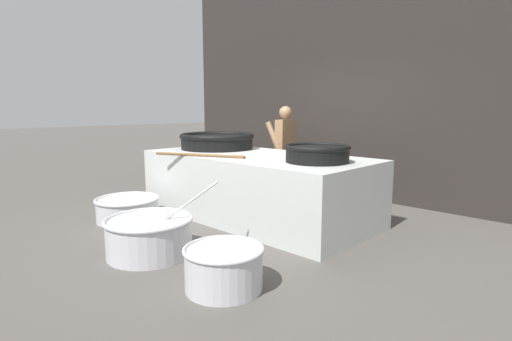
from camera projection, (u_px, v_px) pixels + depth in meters
ground_plane at (256, 217)px, 5.85m from camera, size 60.00×60.00×0.00m
back_wall at (344, 73)px, 7.13m from camera, size 7.70×0.24×4.38m
hearth_platform at (256, 186)px, 5.78m from camera, size 3.40×1.59×0.91m
giant_wok_near at (217, 140)px, 6.51m from camera, size 1.21×1.21×0.25m
giant_wok_far at (317, 153)px, 4.93m from camera, size 0.81×0.81×0.22m
stirring_paddle at (203, 155)px, 5.49m from camera, size 1.25×0.63×0.04m
cook at (285, 148)px, 7.08m from camera, size 0.43×0.63×1.61m
prep_bowl_vegetables at (149, 234)px, 4.31m from camera, size 0.95×1.09×0.80m
prep_bowl_meat at (128, 208)px, 5.64m from camera, size 0.89×0.89×0.33m
prep_bowl_extra at (224, 266)px, 3.50m from camera, size 0.72×0.72×0.38m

